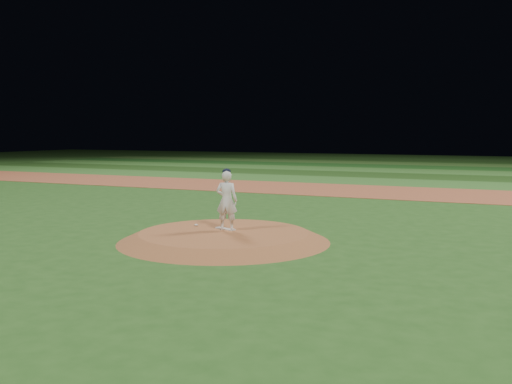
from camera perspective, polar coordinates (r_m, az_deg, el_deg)
ground at (r=14.90m, az=-3.21°, el=-4.94°), size 120.00×120.00×0.00m
infield_dirt_band at (r=27.93m, az=10.29°, el=0.12°), size 70.00×6.00×0.02m
outfield_stripe_0 at (r=33.27m, az=12.64°, el=0.99°), size 70.00×5.00×0.02m
outfield_stripe_1 at (r=38.16m, az=14.20°, el=1.58°), size 70.00×5.00×0.02m
outfield_stripe_2 at (r=43.08m, az=15.41°, el=2.03°), size 70.00×5.00×0.02m
outfield_stripe_3 at (r=48.01m, az=16.37°, el=2.39°), size 70.00×5.00×0.02m
outfield_stripe_4 at (r=52.96m, az=17.15°, el=2.68°), size 70.00×5.00×0.02m
outfield_stripe_5 at (r=57.91m, az=17.80°, el=2.92°), size 70.00×5.00×0.02m
pitchers_mound at (r=14.88m, az=-3.21°, el=-4.47°), size 5.50×5.50×0.25m
pitching_rubber at (r=15.23m, az=-3.09°, el=-3.69°), size 0.64×0.33×0.03m
rosin_bag at (r=15.82m, az=-6.01°, el=-3.30°), size 0.11×0.11×0.06m
pitcher_on_mound at (r=14.99m, az=-2.95°, el=-0.80°), size 0.63×0.47×1.63m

